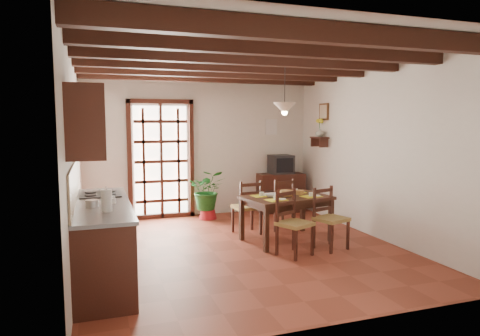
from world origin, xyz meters
name	(u,v)px	position (x,y,z in m)	size (l,w,h in m)	color
ground_plane	(242,249)	(0.00, 0.00, 0.00)	(5.00, 5.00, 0.00)	brown
room_shell	(242,125)	(0.00, 0.00, 1.82)	(4.52, 5.02, 2.81)	silver
ceiling_beams	(242,62)	(0.00, 0.00, 2.69)	(4.50, 4.34, 0.20)	black
french_door	(161,157)	(-0.80, 2.45, 1.18)	(1.26, 0.11, 2.32)	white
kitchen_counter	(102,240)	(-1.96, -0.60, 0.47)	(0.64, 2.25, 1.38)	#351811
upper_cabinet	(86,122)	(-2.08, -1.30, 1.85)	(0.35, 0.80, 0.70)	#351811
range_hood	(90,131)	(-2.05, -0.05, 1.73)	(0.38, 0.60, 0.54)	white
counter_items	(101,198)	(-1.95, -0.51, 0.96)	(0.50, 1.43, 0.25)	black
dining_table	(286,202)	(0.79, 0.20, 0.61)	(1.42, 1.04, 0.70)	#351B11
chair_near_left	(294,235)	(0.58, -0.51, 0.29)	(0.55, 0.54, 0.91)	olive
chair_near_right	(330,230)	(1.22, -0.39, 0.28)	(0.52, 0.50, 0.90)	olive
chair_far_left	(247,217)	(0.36, 0.80, 0.28)	(0.45, 0.43, 0.90)	olive
chair_far_right	(279,213)	(1.00, 0.91, 0.28)	(0.46, 0.44, 0.89)	olive
table_setting	(286,197)	(0.79, 0.20, 0.69)	(0.95, 0.63, 0.09)	yellow
table_bowl	(272,195)	(0.56, 0.21, 0.73)	(0.22, 0.22, 0.05)	white
sideboard	(281,193)	(1.61, 2.23, 0.40)	(0.94, 0.42, 0.80)	#351811
crt_tv	(281,164)	(1.61, 2.22, 0.99)	(0.46, 0.42, 0.38)	black
fuse_box	(271,127)	(1.50, 2.48, 1.75)	(0.25, 0.03, 0.32)	white
plant_pot	(208,213)	(0.01, 2.06, 0.11)	(0.34, 0.34, 0.21)	maroon
potted_plant	(208,190)	(0.01, 2.06, 0.57)	(1.79, 1.53, 1.99)	#144C19
wall_shelf	(319,140)	(2.14, 1.60, 1.51)	(0.20, 0.42, 0.20)	#351811
shelf_vase	(320,132)	(2.14, 1.60, 1.65)	(0.15, 0.15, 0.15)	#B2BFB2
shelf_flowers	(320,122)	(2.14, 1.60, 1.86)	(0.14, 0.14, 0.36)	yellow
framed_picture	(324,112)	(2.22, 1.60, 2.05)	(0.03, 0.32, 0.32)	brown
pendant_lamp	(285,107)	(0.79, 0.30, 2.08)	(0.36, 0.36, 0.84)	black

